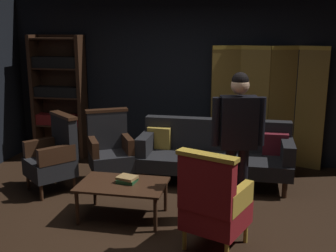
% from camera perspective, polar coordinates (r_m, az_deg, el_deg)
% --- Properties ---
extents(ground_plane, '(10.00, 10.00, 0.00)m').
position_cam_1_polar(ground_plane, '(4.79, -1.94, -13.37)').
color(ground_plane, black).
extents(back_wall, '(7.20, 0.10, 2.80)m').
position_cam_1_polar(back_wall, '(6.72, 2.80, 6.97)').
color(back_wall, black).
rests_on(back_wall, ground_plane).
extents(folding_screen, '(1.73, 0.30, 1.90)m').
position_cam_1_polar(folding_screen, '(6.56, 13.62, 2.77)').
color(folding_screen, olive).
rests_on(folding_screen, ground_plane).
extents(bookshelf, '(0.90, 0.32, 2.05)m').
position_cam_1_polar(bookshelf, '(7.17, -14.85, 4.23)').
color(bookshelf, '#382114').
rests_on(bookshelf, ground_plane).
extents(velvet_couch, '(2.12, 0.78, 0.88)m').
position_cam_1_polar(velvet_couch, '(5.88, 6.54, -3.53)').
color(velvet_couch, '#382114').
rests_on(velvet_couch, ground_plane).
extents(coffee_table, '(1.00, 0.64, 0.42)m').
position_cam_1_polar(coffee_table, '(4.80, -6.33, -8.45)').
color(coffee_table, '#382114').
rests_on(coffee_table, ground_plane).
extents(armchair_gilt_accent, '(0.75, 0.75, 1.04)m').
position_cam_1_polar(armchair_gilt_accent, '(4.11, 6.34, -10.61)').
color(armchair_gilt_accent, gold).
rests_on(armchair_gilt_accent, ground_plane).
extents(armchair_wing_left, '(0.81, 0.81, 1.04)m').
position_cam_1_polar(armchair_wing_left, '(5.73, -15.54, -3.97)').
color(armchair_wing_left, '#382114').
rests_on(armchair_wing_left, ground_plane).
extents(armchair_wing_right, '(0.79, 0.79, 1.04)m').
position_cam_1_polar(armchair_wing_right, '(5.86, -8.08, -3.23)').
color(armchair_wing_right, '#382114').
rests_on(armchair_wing_right, ground_plane).
extents(standing_figure, '(0.58, 0.30, 1.70)m').
position_cam_1_polar(standing_figure, '(4.60, 9.70, -1.03)').
color(standing_figure, black).
rests_on(standing_figure, ground_plane).
extents(book_green_cloth, '(0.23, 0.21, 0.04)m').
position_cam_1_polar(book_green_cloth, '(4.81, -5.70, -7.54)').
color(book_green_cloth, '#1E4C28').
rests_on(book_green_cloth, coffee_table).
extents(book_tan_leather, '(0.25, 0.22, 0.03)m').
position_cam_1_polar(book_tan_leather, '(4.80, -5.71, -7.14)').
color(book_tan_leather, '#9E7A47').
rests_on(book_tan_leather, book_green_cloth).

